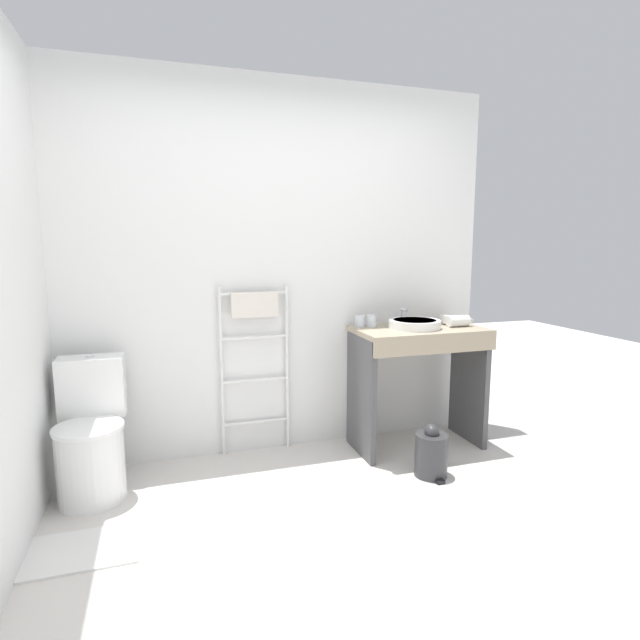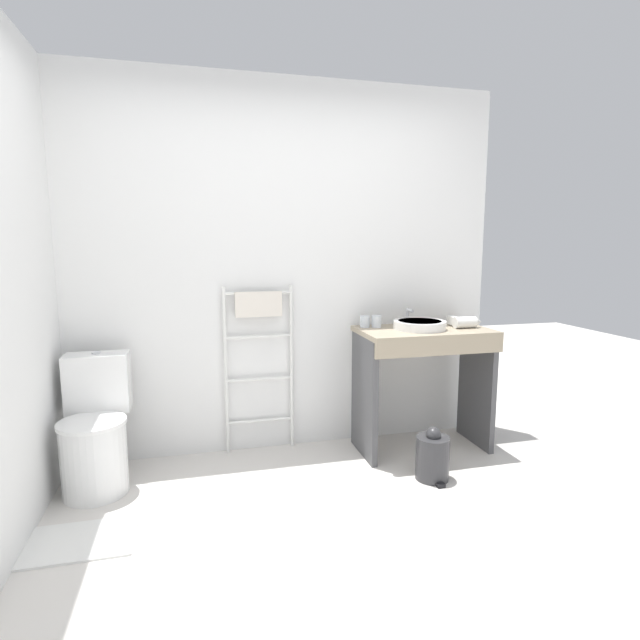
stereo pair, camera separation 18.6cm
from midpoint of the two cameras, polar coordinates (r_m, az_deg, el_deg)
ground_plane at (r=2.48m, az=5.36°, el=-27.50°), size 12.00×12.00×0.00m
wall_back at (r=3.56m, az=-3.01°, el=5.84°), size 3.13×0.12×2.58m
toilet at (r=3.31m, az=-22.81°, el=-11.92°), size 0.38×0.54×0.80m
towel_radiator at (r=3.48m, az=-5.48°, el=-1.84°), size 0.49×0.06×1.18m
vanity_counter at (r=3.63m, az=13.20°, el=-5.53°), size 0.91×0.53×0.88m
sink_basin at (r=3.55m, az=12.80°, el=-0.53°), size 0.36×0.36×0.06m
faucet at (r=3.72m, az=11.47°, el=0.65°), size 0.02×0.10×0.12m
cup_near_wall at (r=3.56m, az=6.63°, el=-0.19°), size 0.07×0.07×0.08m
cup_near_edge at (r=3.57m, az=7.96°, el=-0.17°), size 0.07×0.07×0.08m
hair_dryer at (r=3.70m, az=17.62°, el=-0.22°), size 0.21×0.19×0.08m
trash_bin at (r=3.33m, az=14.36°, el=-14.89°), size 0.21×0.24×0.34m
bath_mat at (r=2.92m, az=-24.40°, el=-22.10°), size 0.56×0.36×0.01m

